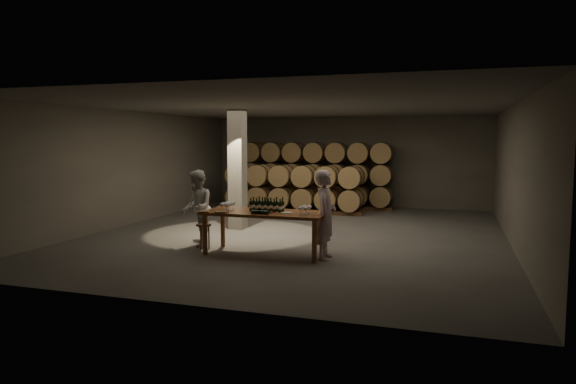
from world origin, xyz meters
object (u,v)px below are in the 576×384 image
(tasting_table, at_px, (265,216))
(bottle_cluster, at_px, (267,206))
(plate, at_px, (287,213))
(person_man, at_px, (325,215))
(notebook_near, at_px, (221,212))
(stool, at_px, (204,229))
(person_woman, at_px, (197,208))

(tasting_table, xyz_separation_m, bottle_cluster, (0.01, 0.07, 0.21))
(plate, bearing_deg, person_man, 2.69)
(notebook_near, distance_m, person_man, 2.13)
(bottle_cluster, relative_size, plate, 2.85)
(tasting_table, bearing_deg, stool, 178.41)
(notebook_near, height_order, stool, notebook_near)
(person_man, height_order, person_woman, person_man)
(plate, distance_m, notebook_near, 1.35)
(tasting_table, xyz_separation_m, notebook_near, (-0.80, -0.45, 0.12))
(person_woman, bearing_deg, bottle_cluster, 50.79)
(person_man, bearing_deg, bottle_cluster, 80.60)
(person_man, bearing_deg, plate, 87.93)
(tasting_table, relative_size, stool, 4.68)
(plate, distance_m, stool, 2.01)
(notebook_near, relative_size, person_woman, 0.13)
(tasting_table, xyz_separation_m, person_woman, (-1.75, 0.31, 0.07))
(bottle_cluster, bearing_deg, person_woman, 172.28)
(bottle_cluster, relative_size, person_man, 0.40)
(person_man, relative_size, person_woman, 1.04)
(tasting_table, distance_m, person_man, 1.30)
(person_woman, bearing_deg, notebook_near, 20.06)
(person_man, bearing_deg, person_woman, 78.82)
(tasting_table, distance_m, notebook_near, 0.92)
(bottle_cluster, bearing_deg, tasting_table, -95.25)
(person_man, bearing_deg, notebook_near, 96.49)
(stool, bearing_deg, person_man, -1.53)
(bottle_cluster, bearing_deg, plate, -16.04)
(plate, height_order, person_woman, person_woman)
(plate, distance_m, person_man, 0.80)
(tasting_table, relative_size, plate, 10.23)
(stool, height_order, person_man, person_man)
(plate, height_order, stool, plate)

